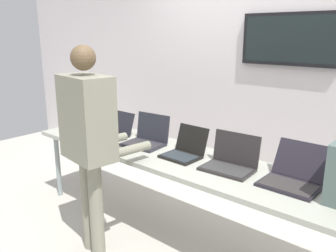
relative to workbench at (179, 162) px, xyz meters
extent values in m
cube|color=#B7B4A9|center=(0.00, 0.00, -0.71)|extent=(8.00, 8.00, 0.04)
cube|color=silver|center=(0.00, 1.13, 0.69)|extent=(8.00, 0.06, 2.75)
cube|color=black|center=(0.42, 1.08, 0.99)|extent=(0.93, 0.05, 0.48)
cube|color=black|center=(0.42, 1.06, 0.99)|extent=(0.87, 0.02, 0.42)
cube|color=#A3A799|center=(0.00, 0.00, 0.03)|extent=(3.17, 0.70, 0.04)
cylinder|color=gray|center=(-1.48, -0.25, -0.34)|extent=(0.05, 0.05, 0.69)
cylinder|color=gray|center=(-1.48, 0.25, -0.34)|extent=(0.05, 0.05, 0.69)
cube|color=#271E26|center=(-1.32, -0.02, 0.06)|extent=(0.33, 0.29, 0.02)
cube|color=#2C3431|center=(-1.32, -0.03, 0.07)|extent=(0.30, 0.24, 0.00)
cube|color=#271E26|center=(-1.33, 0.16, 0.19)|extent=(0.32, 0.13, 0.25)
cube|color=#335178|center=(-1.33, 0.16, 0.19)|extent=(0.29, 0.11, 0.22)
cube|color=black|center=(-0.87, 0.00, 0.06)|extent=(0.30, 0.22, 0.02)
cube|color=#2E292E|center=(-0.87, -0.01, 0.07)|extent=(0.28, 0.17, 0.00)
cube|color=black|center=(-0.87, 0.15, 0.17)|extent=(0.30, 0.08, 0.21)
cube|color=#1A202E|center=(-0.87, 0.15, 0.17)|extent=(0.28, 0.07, 0.18)
cube|color=#24252D|center=(-0.43, 0.00, 0.06)|extent=(0.38, 0.29, 0.02)
cube|color=#2E2C30|center=(-0.43, -0.01, 0.07)|extent=(0.35, 0.24, 0.00)
cube|color=#24252D|center=(-0.44, 0.15, 0.19)|extent=(0.37, 0.08, 0.25)
cube|color=#255A3B|center=(-0.44, 0.15, 0.19)|extent=(0.34, 0.07, 0.22)
cube|color=black|center=(0.03, -0.03, 0.06)|extent=(0.31, 0.24, 0.02)
cube|color=#262E32|center=(0.03, -0.04, 0.07)|extent=(0.28, 0.19, 0.00)
cube|color=black|center=(0.03, 0.12, 0.18)|extent=(0.30, 0.09, 0.22)
cube|color=#393E80|center=(0.03, 0.13, 0.17)|extent=(0.27, 0.07, 0.19)
cube|color=#272324|center=(0.47, -0.02, 0.06)|extent=(0.39, 0.27, 0.02)
cube|color=#323332|center=(0.47, -0.03, 0.07)|extent=(0.36, 0.22, 0.00)
cube|color=#272324|center=(0.46, 0.12, 0.19)|extent=(0.38, 0.07, 0.24)
cube|color=#383E84|center=(0.46, 0.13, 0.19)|extent=(0.35, 0.06, 0.21)
cube|color=black|center=(0.93, 0.01, 0.06)|extent=(0.38, 0.27, 0.02)
cube|color=#302D2C|center=(0.93, -0.01, 0.07)|extent=(0.35, 0.22, 0.00)
cube|color=black|center=(0.93, 0.20, 0.18)|extent=(0.38, 0.14, 0.24)
cube|color=#132828|center=(0.93, 0.21, 0.18)|extent=(0.35, 0.12, 0.21)
cylinder|color=gray|center=(-0.44, -0.62, -0.29)|extent=(0.12, 0.12, 0.80)
cylinder|color=gray|center=(-0.32, -0.64, -0.29)|extent=(0.12, 0.12, 0.80)
cube|color=gray|center=(-0.38, -0.63, 0.43)|extent=(0.47, 0.32, 0.63)
sphere|color=brown|center=(-0.38, -0.63, 0.87)|extent=(0.18, 0.18, 0.18)
cylinder|color=gray|center=(-0.51, -0.32, 0.16)|extent=(0.11, 0.33, 0.07)
cylinder|color=gray|center=(-0.18, -0.37, 0.16)|extent=(0.11, 0.33, 0.07)
cylinder|color=#2D4C9A|center=(-0.90, -0.25, 0.09)|extent=(0.09, 0.09, 0.09)
camera|label=1|loc=(1.72, -2.14, 1.04)|focal=37.26mm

